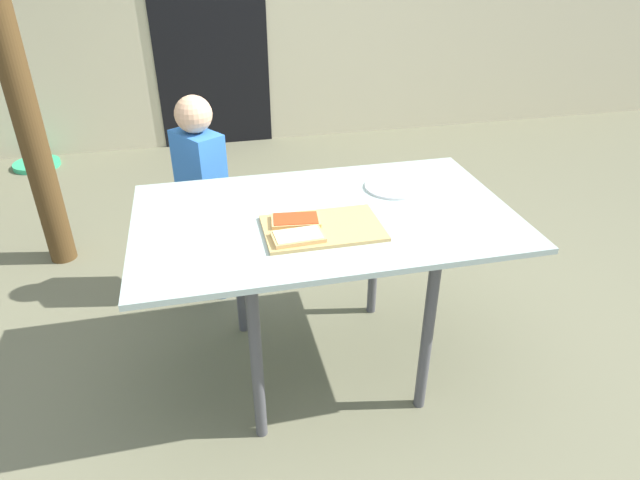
{
  "coord_description": "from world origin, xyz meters",
  "views": [
    {
      "loc": [
        -0.42,
        -1.74,
        1.64
      ],
      "look_at": [
        -0.02,
        0.0,
        0.62
      ],
      "focal_mm": 30.85,
      "sensor_mm": 36.0,
      "label": 1
    }
  ],
  "objects_px": {
    "dining_table": "(324,231)",
    "pizza_slice_near_left": "(298,237)",
    "pizza_slice_far_left": "(296,220)",
    "plate_white_right": "(394,187)",
    "garden_hose_coil": "(37,164)",
    "cutting_board": "(323,228)",
    "child_left": "(202,187)"
  },
  "relations": [
    {
      "from": "dining_table",
      "to": "pizza_slice_near_left",
      "type": "relative_size",
      "value": 7.88
    },
    {
      "from": "pizza_slice_near_left",
      "to": "pizza_slice_far_left",
      "type": "relative_size",
      "value": 0.96
    },
    {
      "from": "pizza_slice_far_left",
      "to": "plate_white_right",
      "type": "relative_size",
      "value": 0.77
    },
    {
      "from": "dining_table",
      "to": "garden_hose_coil",
      "type": "height_order",
      "value": "dining_table"
    },
    {
      "from": "cutting_board",
      "to": "pizza_slice_near_left",
      "type": "distance_m",
      "value": 0.12
    },
    {
      "from": "dining_table",
      "to": "plate_white_right",
      "type": "height_order",
      "value": "plate_white_right"
    },
    {
      "from": "plate_white_right",
      "to": "child_left",
      "type": "xyz_separation_m",
      "value": [
        -0.75,
        0.51,
        -0.15
      ]
    },
    {
      "from": "pizza_slice_near_left",
      "to": "dining_table",
      "type": "bearing_deg",
      "value": 53.39
    },
    {
      "from": "dining_table",
      "to": "plate_white_right",
      "type": "relative_size",
      "value": 5.85
    },
    {
      "from": "pizza_slice_near_left",
      "to": "plate_white_right",
      "type": "relative_size",
      "value": 0.74
    },
    {
      "from": "pizza_slice_near_left",
      "to": "pizza_slice_far_left",
      "type": "bearing_deg",
      "value": 82.55
    },
    {
      "from": "dining_table",
      "to": "pizza_slice_far_left",
      "type": "bearing_deg",
      "value": -151.35
    },
    {
      "from": "pizza_slice_near_left",
      "to": "garden_hose_coil",
      "type": "xyz_separation_m",
      "value": [
        -1.53,
        2.84,
        -0.73
      ]
    },
    {
      "from": "cutting_board",
      "to": "garden_hose_coil",
      "type": "height_order",
      "value": "cutting_board"
    },
    {
      "from": "pizza_slice_near_left",
      "to": "garden_hose_coil",
      "type": "distance_m",
      "value": 3.31
    },
    {
      "from": "pizza_slice_near_left",
      "to": "child_left",
      "type": "bearing_deg",
      "value": 109.03
    },
    {
      "from": "cutting_board",
      "to": "child_left",
      "type": "xyz_separation_m",
      "value": [
        -0.39,
        0.79,
        -0.15
      ]
    },
    {
      "from": "cutting_board",
      "to": "child_left",
      "type": "distance_m",
      "value": 0.89
    },
    {
      "from": "pizza_slice_far_left",
      "to": "garden_hose_coil",
      "type": "distance_m",
      "value": 3.21
    },
    {
      "from": "cutting_board",
      "to": "plate_white_right",
      "type": "distance_m",
      "value": 0.45
    },
    {
      "from": "pizza_slice_far_left",
      "to": "garden_hose_coil",
      "type": "bearing_deg",
      "value": 119.61
    },
    {
      "from": "cutting_board",
      "to": "dining_table",
      "type": "bearing_deg",
      "value": 73.54
    },
    {
      "from": "pizza_slice_far_left",
      "to": "pizza_slice_near_left",
      "type": "bearing_deg",
      "value": -97.45
    },
    {
      "from": "plate_white_right",
      "to": "child_left",
      "type": "height_order",
      "value": "child_left"
    },
    {
      "from": "child_left",
      "to": "pizza_slice_near_left",
      "type": "bearing_deg",
      "value": -70.97
    },
    {
      "from": "cutting_board",
      "to": "plate_white_right",
      "type": "relative_size",
      "value": 1.73
    },
    {
      "from": "child_left",
      "to": "garden_hose_coil",
      "type": "xyz_separation_m",
      "value": [
        -1.24,
        1.99,
        -0.56
      ]
    },
    {
      "from": "pizza_slice_near_left",
      "to": "plate_white_right",
      "type": "xyz_separation_m",
      "value": [
        0.46,
        0.34,
        -0.02
      ]
    },
    {
      "from": "plate_white_right",
      "to": "garden_hose_coil",
      "type": "distance_m",
      "value": 3.27
    },
    {
      "from": "garden_hose_coil",
      "to": "plate_white_right",
      "type": "bearing_deg",
      "value": -51.47
    },
    {
      "from": "pizza_slice_near_left",
      "to": "plate_white_right",
      "type": "height_order",
      "value": "pizza_slice_near_left"
    },
    {
      "from": "pizza_slice_far_left",
      "to": "child_left",
      "type": "relative_size",
      "value": 0.18
    }
  ]
}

